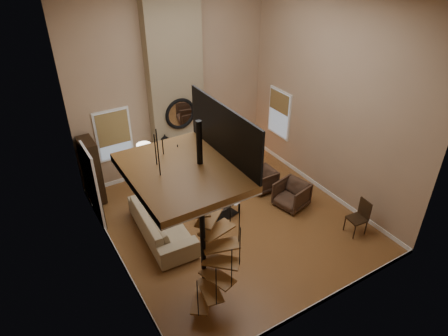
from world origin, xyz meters
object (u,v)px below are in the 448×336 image
side_chair (360,215)px  armchair_far (293,194)px  coffee_table (219,209)px  floor_lamp (145,154)px  hutch (92,170)px  armchair_near (264,179)px  sofa (161,222)px  accent_lamp (229,152)px

side_chair → armchair_far: bearing=110.4°
coffee_table → side_chair: side_chair is taller
coffee_table → floor_lamp: 2.47m
hutch → side_chair: 7.10m
armchair_near → side_chair: side_chair is taller
sofa → floor_lamp: (0.35, 1.66, 1.02)m
hutch → accent_lamp: size_ratio=3.52×
armchair_far → coffee_table: bearing=-118.0°
armchair_near → side_chair: size_ratio=0.77×
armchair_near → armchair_far: size_ratio=0.88×
side_chair → sofa: bearing=150.0°
sofa → accent_lamp: bearing=-52.7°
armchair_near → floor_lamp: floor_lamp is taller
floor_lamp → accent_lamp: floor_lamp is taller
hutch → side_chair: bearing=-42.6°
coffee_table → accent_lamp: bearing=53.5°
hutch → sofa: bearing=-67.6°
floor_lamp → sofa: bearing=-101.8°
hutch → side_chair: (5.21, -4.80, -0.42)m
coffee_table → accent_lamp: (1.85, 2.51, -0.03)m
coffee_table → armchair_far: bearing=-14.5°
accent_lamp → coffee_table: bearing=-126.5°
armchair_near → accent_lamp: (0.06, 2.03, -0.10)m
armchair_far → hutch: bearing=-137.2°
hutch → armchair_near: bearing=-25.3°
armchair_near → coffee_table: 1.86m
sofa → accent_lamp: sofa is taller
sofa → coffee_table: (1.56, -0.18, -0.11)m
sofa → side_chair: 4.91m
hutch → sofa: hutch is taller
armchair_far → floor_lamp: (-3.25, 2.37, 1.06)m
sofa → accent_lamp: (3.41, 2.33, -0.15)m
armchair_far → coffee_table: (-2.04, 0.53, -0.07)m
armchair_far → coffee_table: armchair_far is taller
armchair_far → floor_lamp: bearing=-139.5°
coffee_table → accent_lamp: size_ratio=2.37×
hutch → sofa: size_ratio=0.73×
hutch → accent_lamp: (4.37, -0.01, -0.70)m
accent_lamp → sofa: bearing=-145.7°
armchair_near → accent_lamp: armchair_near is taller
armchair_far → floor_lamp: size_ratio=0.47×
sofa → floor_lamp: size_ratio=1.45×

